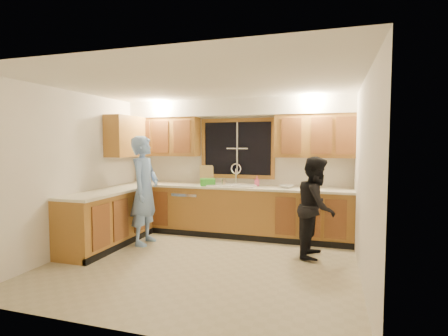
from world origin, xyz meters
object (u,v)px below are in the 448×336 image
(sink, at_px, (233,189))
(knife_block, at_px, (146,177))
(man, at_px, (145,190))
(stove, at_px, (85,226))
(dish_crate, at_px, (208,182))
(bowl, at_px, (287,186))
(dishwasher, at_px, (190,211))
(soap_bottle, at_px, (257,181))
(woman, at_px, (316,207))

(sink, distance_m, knife_block, 1.86)
(sink, bearing_deg, man, -142.89)
(sink, relative_size, stove, 0.96)
(sink, bearing_deg, dish_crate, -167.43)
(man, distance_m, bowl, 2.44)
(bowl, bearing_deg, knife_block, 177.10)
(sink, xyz_separation_m, dishwasher, (-0.85, -0.01, -0.45))
(sink, bearing_deg, soap_bottle, 11.57)
(knife_block, bearing_deg, stove, -131.50)
(woman, bearing_deg, knife_block, 81.26)
(knife_block, relative_size, bowl, 0.84)
(stove, height_order, woman, woman)
(dishwasher, bearing_deg, soap_bottle, 4.56)
(stove, bearing_deg, woman, 17.08)
(sink, bearing_deg, knife_block, 177.28)
(dish_crate, relative_size, bowl, 1.16)
(sink, bearing_deg, woman, -27.94)
(dishwasher, distance_m, knife_block, 1.17)
(knife_block, relative_size, soap_bottle, 1.03)
(stove, height_order, soap_bottle, soap_bottle)
(stove, height_order, dish_crate, dish_crate)
(sink, height_order, soap_bottle, sink)
(dish_crate, distance_m, soap_bottle, 0.91)
(stove, relative_size, bowl, 3.90)
(stove, xyz_separation_m, soap_bottle, (2.23, 1.91, 0.56))
(dish_crate, xyz_separation_m, soap_bottle, (0.89, 0.19, 0.03))
(man, bearing_deg, knife_block, 24.06)
(dish_crate, bearing_deg, man, -133.35)
(dish_crate, bearing_deg, stove, -127.85)
(stove, bearing_deg, knife_block, 91.50)
(knife_block, bearing_deg, soap_bottle, -43.02)
(sink, relative_size, knife_block, 4.44)
(dishwasher, height_order, woman, woman)
(man, distance_m, woman, 2.80)
(knife_block, xyz_separation_m, soap_bottle, (2.28, -0.00, -0.00))
(dishwasher, height_order, stove, stove)
(stove, distance_m, dish_crate, 2.24)
(woman, bearing_deg, dish_crate, 76.58)
(woman, xyz_separation_m, dish_crate, (-1.98, 0.70, 0.23))
(sink, relative_size, soap_bottle, 4.58)
(soap_bottle, distance_m, bowl, 0.58)
(stove, bearing_deg, soap_bottle, 40.66)
(stove, height_order, bowl, bowl)
(woman, bearing_deg, soap_bottle, 56.87)
(dishwasher, distance_m, woman, 2.52)
(woman, distance_m, bowl, 0.94)
(woman, height_order, dish_crate, woman)
(dishwasher, xyz_separation_m, dish_crate, (0.39, -0.09, 0.57))
(stove, bearing_deg, dishwasher, 62.31)
(sink, relative_size, woman, 0.57)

